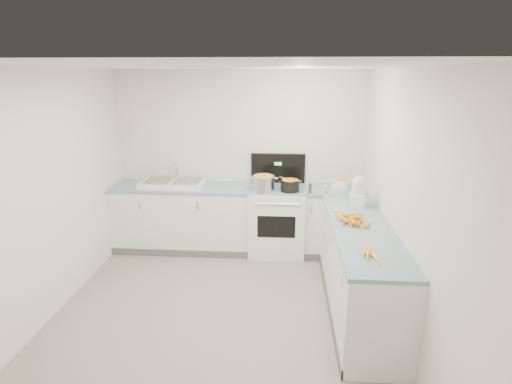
# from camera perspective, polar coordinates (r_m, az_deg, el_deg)

# --- Properties ---
(floor) EXTENTS (3.50, 4.00, 0.00)m
(floor) POSITION_cam_1_polar(r_m,az_deg,el_deg) (4.37, -5.23, -17.51)
(floor) COLOR gray
(floor) RESTS_ON ground
(ceiling) EXTENTS (3.50, 4.00, 0.00)m
(ceiling) POSITION_cam_1_polar(r_m,az_deg,el_deg) (3.62, -6.31, 17.41)
(ceiling) COLOR silver
(ceiling) RESTS_ON ground
(wall_back) EXTENTS (3.50, 0.00, 2.50)m
(wall_back) POSITION_cam_1_polar(r_m,az_deg,el_deg) (5.72, -2.35, 4.55)
(wall_back) COLOR silver
(wall_back) RESTS_ON ground
(wall_front) EXTENTS (3.50, 0.00, 2.50)m
(wall_front) POSITION_cam_1_polar(r_m,az_deg,el_deg) (2.07, -15.63, -19.35)
(wall_front) COLOR silver
(wall_front) RESTS_ON ground
(wall_left) EXTENTS (0.00, 4.00, 2.50)m
(wall_left) POSITION_cam_1_polar(r_m,az_deg,el_deg) (4.45, -28.51, -1.01)
(wall_left) COLOR silver
(wall_left) RESTS_ON ground
(wall_right) EXTENTS (0.00, 4.00, 2.50)m
(wall_right) POSITION_cam_1_polar(r_m,az_deg,el_deg) (3.92, 20.43, -2.22)
(wall_right) COLOR silver
(wall_right) RESTS_ON ground
(counter_back) EXTENTS (3.50, 0.62, 0.94)m
(counter_back) POSITION_cam_1_polar(r_m,az_deg,el_deg) (5.65, -2.60, -3.84)
(counter_back) COLOR white
(counter_back) RESTS_ON ground
(counter_right) EXTENTS (0.62, 2.20, 0.94)m
(counter_right) POSITION_cam_1_polar(r_m,az_deg,el_deg) (4.41, 14.54, -10.54)
(counter_right) COLOR white
(counter_right) RESTS_ON ground
(stove) EXTENTS (0.76, 0.65, 1.36)m
(stove) POSITION_cam_1_polar(r_m,az_deg,el_deg) (5.60, 2.99, -3.99)
(stove) COLOR white
(stove) RESTS_ON ground
(sink) EXTENTS (0.86, 0.52, 0.31)m
(sink) POSITION_cam_1_polar(r_m,az_deg,el_deg) (5.68, -11.72, 1.28)
(sink) COLOR white
(sink) RESTS_ON counter_back
(steel_pot) EXTENTS (0.37, 0.37, 0.22)m
(steel_pot) POSITION_cam_1_polar(r_m,az_deg,el_deg) (5.30, 1.04, 1.15)
(steel_pot) COLOR silver
(steel_pot) RESTS_ON stove
(black_pot) EXTENTS (0.26, 0.26, 0.17)m
(black_pot) POSITION_cam_1_polar(r_m,az_deg,el_deg) (5.30, 4.88, 0.82)
(black_pot) COLOR black
(black_pot) RESTS_ON stove
(wooden_spoon) EXTENTS (0.29, 0.21, 0.01)m
(wooden_spoon) POSITION_cam_1_polar(r_m,az_deg,el_deg) (5.27, 4.90, 1.83)
(wooden_spoon) COLOR #AD7A47
(wooden_spoon) RESTS_ON black_pot
(mixing_bowl) EXTENTS (0.34, 0.34, 0.12)m
(mixing_bowl) POSITION_cam_1_polar(r_m,az_deg,el_deg) (5.55, 11.91, 1.18)
(mixing_bowl) COLOR white
(mixing_bowl) RESTS_ON counter_back
(extract_bottle) EXTENTS (0.04, 0.04, 0.11)m
(extract_bottle) POSITION_cam_1_polar(r_m,az_deg,el_deg) (5.24, 7.73, 0.40)
(extract_bottle) COLOR #593319
(extract_bottle) RESTS_ON counter_back
(spice_jar) EXTENTS (0.05, 0.05, 0.09)m
(spice_jar) POSITION_cam_1_polar(r_m,az_deg,el_deg) (5.27, 9.81, 0.27)
(spice_jar) COLOR #E5B266
(spice_jar) RESTS_ON counter_back
(food_processor) EXTENTS (0.21, 0.24, 0.35)m
(food_processor) POSITION_cam_1_polar(r_m,az_deg,el_deg) (4.81, 14.38, -0.25)
(food_processor) COLOR white
(food_processor) RESTS_ON counter_right
(carrot_pile) EXTENTS (0.39, 0.44, 0.09)m
(carrot_pile) POSITION_cam_1_polar(r_m,az_deg,el_deg) (4.32, 13.59, -3.74)
(carrot_pile) COLOR orange
(carrot_pile) RESTS_ON counter_right
(peeled_carrots) EXTENTS (0.15, 0.37, 0.04)m
(peeled_carrots) POSITION_cam_1_polar(r_m,az_deg,el_deg) (3.59, 15.90, -8.47)
(peeled_carrots) COLOR #FFAA26
(peeled_carrots) RESTS_ON counter_right
(peelings) EXTENTS (0.24, 0.20, 0.01)m
(peelings) POSITION_cam_1_polar(r_m,az_deg,el_deg) (5.72, -13.75, 1.69)
(peelings) COLOR tan
(peelings) RESTS_ON sink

